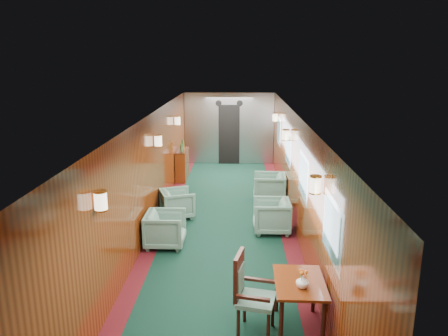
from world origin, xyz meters
name	(u,v)px	position (x,y,z in m)	size (l,w,h in m)	color
room	(223,154)	(0.00, 0.00, 1.63)	(12.00, 12.10, 2.40)	#0C2E22
bulkhead	(229,129)	(0.00, 5.91, 1.18)	(2.98, 0.17, 2.39)	#ABAFB3
windows_right	(295,160)	(1.49, 0.25, 1.45)	(0.02, 8.60, 0.80)	silver
wall_sconces	(224,141)	(0.00, 0.57, 1.79)	(2.97, 7.97, 0.25)	beige
dining_table	(299,289)	(1.13, -3.43, 0.59)	(0.67, 0.94, 0.70)	#682A0D
side_chair	(248,290)	(0.46, -3.51, 0.60)	(0.58, 0.60, 1.10)	#225048
credenza	(182,164)	(-1.34, 3.85, 0.46)	(0.31, 1.00, 1.17)	#682A0D
flower_vase	(303,281)	(1.14, -3.60, 0.78)	(0.17, 0.17, 0.17)	white
armchair_left_near	(165,229)	(-1.07, -0.86, 0.34)	(0.72, 0.75, 0.68)	#225048
armchair_left_far	(177,204)	(-1.05, 0.69, 0.32)	(0.69, 0.71, 0.65)	#225048
armchair_right_near	(271,216)	(1.01, -0.09, 0.34)	(0.74, 0.76, 0.69)	#225048
armchair_right_far	(269,188)	(1.10, 1.86, 0.36)	(0.77, 0.79, 0.72)	#225048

